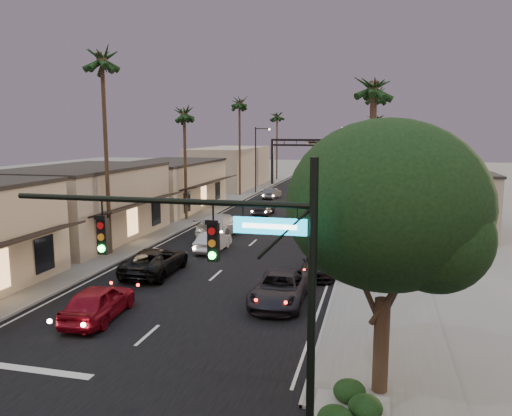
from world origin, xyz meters
The scene contains 30 objects.
ground centered at (0.00, 40.00, 0.00)m, with size 200.00×200.00×0.00m, color slate.
road centered at (0.00, 45.00, 0.00)m, with size 14.00×120.00×0.02m, color black.
sidewalk_left centered at (-9.50, 52.00, 0.06)m, with size 5.00×92.00×0.12m, color slate.
sidewalk_right centered at (9.50, 52.00, 0.06)m, with size 5.00×92.00×0.12m, color slate.
storefront_mid centered at (-13.00, 26.00, 2.75)m, with size 8.00×14.00×5.50m, color gray.
storefront_far centered at (-13.00, 42.00, 2.50)m, with size 8.00×16.00×5.00m, color #B7AB8C.
storefront_dist centered at (-13.00, 65.00, 3.00)m, with size 8.00×20.00×6.00m, color gray.
building_right centered at (14.00, 40.00, 2.50)m, with size 8.00×18.00×5.00m, color gray.
traffic_signal centered at (5.69, 4.00, 5.08)m, with size 8.51×0.22×7.80m.
corner_tree centered at (9.48, 7.45, 5.98)m, with size 6.20×6.20×8.80m.
arch centered at (0.00, 70.00, 5.53)m, with size 15.20×0.40×7.27m.
streetlight_right centered at (6.92, 45.00, 5.33)m, with size 2.13×0.30×9.00m.
streetlight_left centered at (-6.92, 58.00, 5.33)m, with size 2.13×0.30×9.00m.
palm_lb centered at (-8.60, 22.00, 13.39)m, with size 3.20×3.20×15.20m.
palm_lc centered at (-8.60, 36.00, 10.47)m, with size 3.20×3.20×12.20m.
palm_ld centered at (-8.60, 55.00, 12.42)m, with size 3.20×3.20×14.20m.
palm_ra centered at (8.60, 24.00, 11.44)m, with size 3.20×3.20×13.20m.
palm_rb centered at (8.60, 44.00, 12.42)m, with size 3.20×3.20×14.20m.
palm_rc centered at (8.60, 64.00, 10.47)m, with size 3.20×3.20×12.20m.
palm_far centered at (-8.30, 78.00, 11.44)m, with size 3.20×3.20×13.20m.
oncoming_red centered at (-2.96, 11.18, 0.80)m, with size 1.89×4.71×1.60m, color maroon.
oncoming_pickup centered at (-3.62, 18.54, 0.78)m, with size 2.59×5.62×1.56m, color black.
oncoming_silver centered at (-2.10, 24.76, 0.69)m, with size 1.46×4.18×1.38m, color #AEAFB4.
oncoming_white centered at (-3.26, 30.26, 0.89)m, with size 2.48×6.10×1.77m, color #AEAEAE.
oncoming_dgrey centered at (-2.10, 40.81, 0.71)m, with size 1.68×4.18×1.43m, color black.
oncoming_grey_far centered at (-3.95, 53.28, 0.67)m, with size 1.41×4.05×1.33m, color #434448.
curbside_near centered at (4.61, 15.24, 0.75)m, with size 2.48×5.39×1.50m, color black.
curbside_black centered at (5.95, 20.74, 0.70)m, with size 1.96×4.81×1.40m, color black.
curbside_grey centered at (6.20, 27.59, 0.83)m, with size 1.96×4.88×1.66m, color #424146.
curbside_far centered at (5.01, 47.54, 0.86)m, with size 1.82×5.22×1.72m, color black.
Camera 1 is at (9.12, -8.09, 8.41)m, focal length 35.00 mm.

